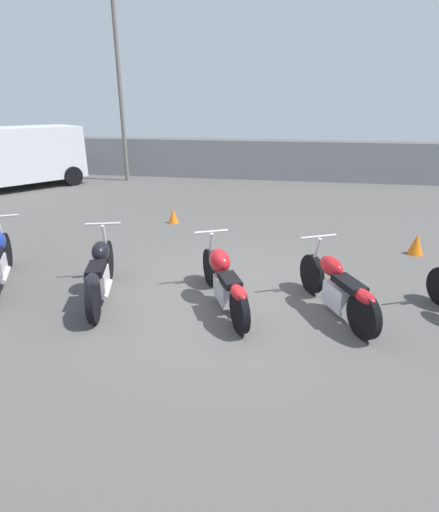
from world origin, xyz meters
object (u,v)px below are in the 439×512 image
Objects in this scene: parked_van at (7,156)px; traffic_cone_near at (416,244)px; motorcycle_slot_2 at (224,279)px; traffic_cone_far at (173,216)px; light_pole_left at (117,48)px; motorcycle_slot_1 at (100,272)px; motorcycle_slot_3 at (338,287)px.

traffic_cone_near is (12.49, -4.52, -0.96)m from parked_van.
traffic_cone_far is (-2.03, 4.22, -0.25)m from motorcycle_slot_2.
traffic_cone_far is at bearing 89.79° from motorcycle_slot_2.
light_pole_left is 21.56× the size of traffic_cone_far.
traffic_cone_near is at bearing 14.69° from parked_van.
motorcycle_slot_1 is 4.97× the size of traffic_cone_near.
light_pole_left is at bearing 100.50° from motorcycle_slot_3.
traffic_cone_near is 1.13× the size of traffic_cone_far.
motorcycle_slot_3 is at bearing -24.49° from motorcycle_slot_2.
light_pole_left reaches higher than parked_van.
motorcycle_slot_2 is at bearing -60.28° from light_pole_left.
motorcycle_slot_3 is 12.97m from parked_van.
parked_van is at bearing 115.82° from motorcycle_slot_1.
motorcycle_slot_2 is 4.68m from traffic_cone_far.
traffic_cone_near is at bearing -37.16° from light_pole_left.
motorcycle_slot_3 reaches higher than motorcycle_slot_2.
motorcycle_slot_1 reaches higher than motorcycle_slot_2.
motorcycle_slot_2 is 11.67m from parked_van.
motorcycle_slot_1 is at bearing -12.19° from parked_van.
parked_van reaches higher than traffic_cone_far.
motorcycle_slot_3 reaches higher than traffic_cone_near.
motorcycle_slot_3 is at bearing -122.90° from traffic_cone_near.
traffic_cone_far is at bearing 166.49° from traffic_cone_near.
light_pole_left is 5.48m from parked_van.
motorcycle_slot_2 is at bearing 155.28° from motorcycle_slot_3.
parked_van reaches higher than traffic_cone_near.
parked_van is at bearing 114.60° from motorcycle_slot_2.
motorcycle_slot_2 reaches higher than traffic_cone_far.
traffic_cone_near is (9.08, -6.88, -4.54)m from light_pole_left.
motorcycle_slot_1 is at bearing -151.12° from traffic_cone_near.
motorcycle_slot_2 is (5.58, -9.77, -4.32)m from light_pole_left.
motorcycle_slot_1 is (3.65, -9.88, -4.31)m from light_pole_left.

